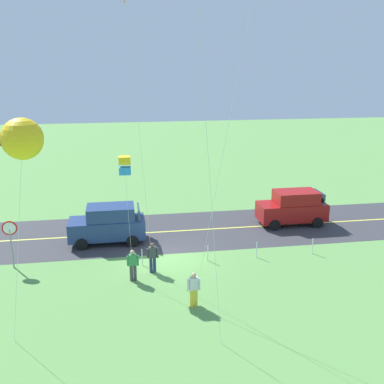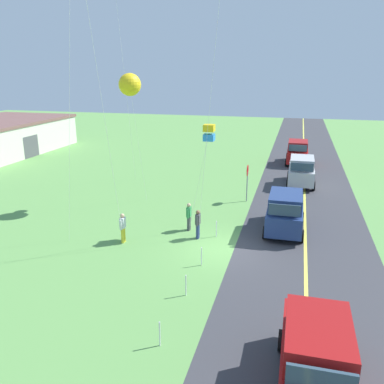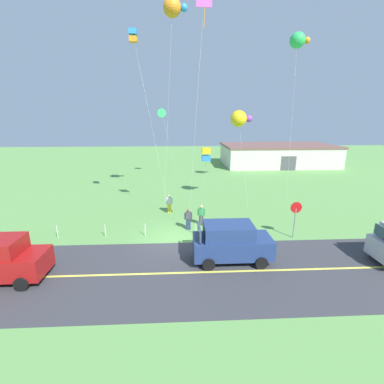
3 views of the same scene
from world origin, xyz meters
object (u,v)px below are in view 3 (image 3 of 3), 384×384
person_child_watcher (169,203)px  kite_red_low (206,155)px  stop_sign (296,213)px  kite_yellow_high (133,36)px  person_adult_near (201,214)px  kite_green_far (173,8)px  car_suv_foreground (231,242)px  kite_blue_mid (204,2)px  kite_cyan_top (298,40)px  kite_pink_drift (239,119)px  kite_orange_near (162,113)px  warehouse_distant (277,155)px  person_adult_companion (188,218)px

person_child_watcher → kite_red_low: size_ratio=0.27×
stop_sign → kite_yellow_high: kite_yellow_high is taller
person_adult_near → kite_green_far: 16.05m
car_suv_foreground → kite_blue_mid: bearing=111.4°
stop_sign → kite_cyan_top: bearing=72.0°
car_suv_foreground → kite_pink_drift: kite_pink_drift is taller
kite_cyan_top → kite_yellow_high: bearing=-160.7°
kite_orange_near → warehouse_distant: bearing=25.4°
kite_orange_near → kite_cyan_top: kite_cyan_top is taller
person_adult_companion → kite_cyan_top: 19.58m
kite_blue_mid → kite_green_far: bearing=105.4°
kite_pink_drift → warehouse_distant: size_ratio=0.46×
kite_blue_mid → stop_sign: bearing=-6.8°
kite_green_far → kite_cyan_top: bearing=16.1°
person_child_watcher → kite_cyan_top: size_ratio=0.10×
stop_sign → kite_yellow_high: 17.01m
kite_orange_near → kite_cyan_top: bearing=-33.5°
stop_sign → kite_green_far: size_ratio=0.15×
car_suv_foreground → warehouse_distant: (13.97, 31.12, 0.60)m
stop_sign → person_adult_near: (-6.08, 2.48, -0.94)m
kite_pink_drift → kite_cyan_top: 9.72m
person_adult_companion → warehouse_distant: (16.22, 26.67, 0.89)m
kite_green_far → kite_blue_mid: bearing=-74.6°
car_suv_foreground → kite_green_far: 18.23m
person_child_watcher → kite_pink_drift: 9.46m
person_adult_companion → kite_green_far: bearing=-155.1°
stop_sign → kite_orange_near: (-9.83, 19.37, 6.63)m
kite_blue_mid → kite_green_far: (-1.80, 6.54, 1.98)m
person_adult_companion → warehouse_distant: size_ratio=0.09×
person_child_watcher → kite_cyan_top: kite_cyan_top is taller
person_adult_companion → kite_blue_mid: 13.27m
kite_yellow_high → kite_pink_drift: kite_yellow_high is taller
kite_green_far → warehouse_distant: 30.72m
kite_red_low → warehouse_distant: bearing=60.9°
kite_yellow_high → kite_blue_mid: bearing=-45.7°
kite_pink_drift → kite_orange_near: (-7.38, 12.15, 0.61)m
kite_yellow_high → warehouse_distant: size_ratio=0.77×
person_adult_companion → person_adult_near: bearing=142.7°
person_adult_near → kite_pink_drift: kite_pink_drift is taller
kite_green_far → kite_cyan_top: size_ratio=1.08×
person_adult_companion → kite_pink_drift: 10.01m
stop_sign → kite_red_low: kite_red_low is taller
person_child_watcher → warehouse_distant: size_ratio=0.09×
stop_sign → kite_yellow_high: size_ratio=0.18×
kite_red_low → kite_cyan_top: kite_cyan_top is taller
kite_blue_mid → person_child_watcher: bearing=117.2°
kite_green_far → warehouse_distant: kite_green_far is taller
person_adult_near → kite_orange_near: kite_orange_near is taller
kite_pink_drift → person_adult_companion: bearing=-130.1°
person_adult_companion → kite_cyan_top: bearing=145.6°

